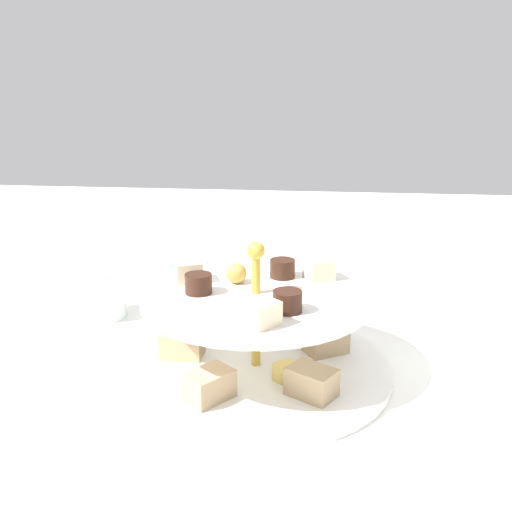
{
  "coord_description": "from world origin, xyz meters",
  "views": [
    {
      "loc": [
        0.07,
        -0.6,
        0.32
      ],
      "look_at": [
        0.0,
        0.0,
        0.14
      ],
      "focal_mm": 40.91,
      "sensor_mm": 36.0,
      "label": 1
    }
  ],
  "objects": [
    {
      "name": "water_glass_short_left",
      "position": [
        -0.24,
        0.14,
        0.04
      ],
      "size": [
        0.06,
        0.06,
        0.07
      ],
      "primitive_type": "cylinder",
      "color": "silver",
      "rests_on": "ground_plane"
    },
    {
      "name": "ground_plane",
      "position": [
        0.0,
        0.0,
        0.0
      ],
      "size": [
        2.4,
        2.4,
        0.0
      ],
      "primitive_type": "plane",
      "color": "white"
    },
    {
      "name": "tiered_serving_stand",
      "position": [
        0.0,
        -0.0,
        0.04
      ],
      "size": [
        0.31,
        0.31,
        0.16
      ],
      "color": "white",
      "rests_on": "ground_plane"
    },
    {
      "name": "teacup_with_saucer",
      "position": [
        -0.13,
        0.26,
        0.02
      ],
      "size": [
        0.09,
        0.09,
        0.05
      ],
      "color": "white",
      "rests_on": "ground_plane"
    },
    {
      "name": "butter_knife_right",
      "position": [
        0.1,
        0.31,
        0.0
      ],
      "size": [
        0.17,
        0.04,
        0.0
      ],
      "primitive_type": "cube",
      "rotation": [
        0.0,
        0.0,
        9.26
      ],
      "color": "silver",
      "rests_on": "ground_plane"
    },
    {
      "name": "water_glass_tall_right",
      "position": [
        0.27,
        0.04,
        0.07
      ],
      "size": [
        0.07,
        0.07,
        0.13
      ],
      "primitive_type": "cylinder",
      "color": "silver",
      "rests_on": "ground_plane"
    }
  ]
}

